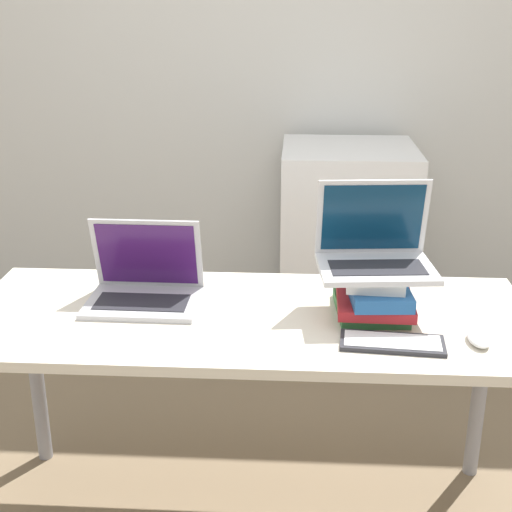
{
  "coord_description": "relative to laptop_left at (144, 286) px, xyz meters",
  "views": [
    {
      "loc": [
        0.13,
        -1.55,
        1.59
      ],
      "look_at": [
        0.02,
        0.32,
        0.9
      ],
      "focal_mm": 50.0,
      "sensor_mm": 36.0,
      "label": 1
    }
  ],
  "objects": [
    {
      "name": "mini_fridge",
      "position": [
        0.68,
        1.13,
        -0.28
      ],
      "size": [
        0.58,
        0.58,
        0.97
      ],
      "color": "white",
      "rests_on": "ground_plane"
    },
    {
      "name": "desk",
      "position": [
        0.32,
        -0.07,
        -0.13
      ],
      "size": [
        1.65,
        0.65,
        0.72
      ],
      "color": "beige",
      "rests_on": "ground_plane"
    },
    {
      "name": "laptop_left",
      "position": [
        0.0,
        0.0,
        0.0
      ],
      "size": [
        0.34,
        0.25,
        0.25
      ],
      "color": "#B2B2B7",
      "rests_on": "desk"
    },
    {
      "name": "book_stack",
      "position": [
        0.68,
        -0.05,
        0.01
      ],
      "size": [
        0.22,
        0.28,
        0.13
      ],
      "color": "#33753D",
      "rests_on": "desk"
    },
    {
      "name": "wall_back",
      "position": [
        0.32,
        1.5,
        0.58
      ],
      "size": [
        8.0,
        0.05,
        2.7
      ],
      "color": "silver",
      "rests_on": "ground_plane"
    },
    {
      "name": "laptop_on_books",
      "position": [
        0.68,
        -0.02,
        0.13
      ],
      "size": [
        0.34,
        0.27,
        0.25
      ],
      "color": "silver",
      "rests_on": "book_stack"
    },
    {
      "name": "wireless_keyboard",
      "position": [
        0.71,
        -0.24,
        -0.04
      ],
      "size": [
        0.28,
        0.14,
        0.01
      ],
      "color": "#28282D",
      "rests_on": "desk"
    },
    {
      "name": "mouse",
      "position": [
        0.94,
        -0.22,
        -0.04
      ],
      "size": [
        0.06,
        0.11,
        0.03
      ],
      "color": "white",
      "rests_on": "desk"
    }
  ]
}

